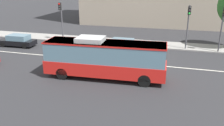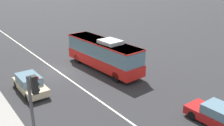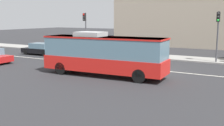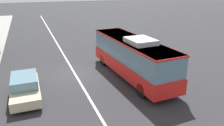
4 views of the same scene
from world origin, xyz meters
name	(u,v)px [view 2 (image 2 of 4)]	position (x,y,z in m)	size (l,w,h in m)	color
ground_plane	(58,71)	(0.00, 0.00, 0.00)	(160.00, 160.00, 0.00)	#28282B
lane_centre_line	(58,71)	(0.00, 0.00, 0.01)	(76.00, 0.16, 0.01)	silver
transit_bus	(103,53)	(-2.36, -4.26, 1.81)	(10.13, 3.09, 3.46)	red
sedan_beige	(30,84)	(-2.96, 3.92, 0.72)	(4.50, 1.82, 1.46)	#C6B793
sedan_red	(220,116)	(-15.70, -4.62, 0.72)	(4.53, 1.89, 1.46)	#B21919
traffic_light_near_corner	(34,105)	(-11.75, 6.45, 3.56)	(0.32, 0.62, 5.20)	#47474C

